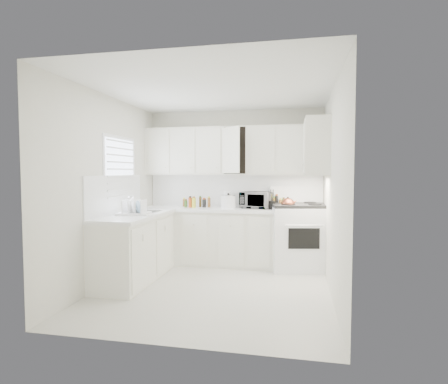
% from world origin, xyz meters
% --- Properties ---
extents(floor, '(3.20, 3.20, 0.00)m').
position_xyz_m(floor, '(0.00, 0.00, 0.00)').
color(floor, beige).
rests_on(floor, ground).
extents(ceiling, '(3.20, 3.20, 0.00)m').
position_xyz_m(ceiling, '(0.00, 0.00, 2.60)').
color(ceiling, white).
rests_on(ceiling, ground).
extents(wall_back, '(3.00, 0.00, 3.00)m').
position_xyz_m(wall_back, '(0.00, 1.60, 1.30)').
color(wall_back, silver).
rests_on(wall_back, ground).
extents(wall_front, '(3.00, 0.00, 3.00)m').
position_xyz_m(wall_front, '(0.00, -1.60, 1.30)').
color(wall_front, silver).
rests_on(wall_front, ground).
extents(wall_left, '(0.00, 3.20, 3.20)m').
position_xyz_m(wall_left, '(-1.50, 0.00, 1.30)').
color(wall_left, silver).
rests_on(wall_left, ground).
extents(wall_right, '(0.00, 3.20, 3.20)m').
position_xyz_m(wall_right, '(1.50, 0.00, 1.30)').
color(wall_right, silver).
rests_on(wall_right, ground).
extents(window_blinds, '(0.06, 0.96, 1.06)m').
position_xyz_m(window_blinds, '(-1.48, 0.35, 1.55)').
color(window_blinds, white).
rests_on(window_blinds, wall_left).
extents(lower_cabinets_back, '(2.22, 0.60, 0.90)m').
position_xyz_m(lower_cabinets_back, '(-0.39, 1.30, 0.45)').
color(lower_cabinets_back, silver).
rests_on(lower_cabinets_back, floor).
extents(lower_cabinets_left, '(0.60, 1.60, 0.90)m').
position_xyz_m(lower_cabinets_left, '(-1.20, 0.20, 0.45)').
color(lower_cabinets_left, silver).
rests_on(lower_cabinets_left, floor).
extents(countertop_back, '(2.24, 0.64, 0.05)m').
position_xyz_m(countertop_back, '(-0.39, 1.29, 0.93)').
color(countertop_back, white).
rests_on(countertop_back, lower_cabinets_back).
extents(countertop_left, '(0.64, 1.62, 0.05)m').
position_xyz_m(countertop_left, '(-1.19, 0.20, 0.93)').
color(countertop_left, white).
rests_on(countertop_left, lower_cabinets_left).
extents(backsplash_back, '(2.98, 0.02, 0.55)m').
position_xyz_m(backsplash_back, '(0.00, 1.59, 1.23)').
color(backsplash_back, white).
rests_on(backsplash_back, wall_back).
extents(backsplash_left, '(0.02, 1.60, 0.55)m').
position_xyz_m(backsplash_left, '(-1.49, 0.20, 1.23)').
color(backsplash_left, white).
rests_on(backsplash_left, wall_left).
extents(upper_cabinets_back, '(3.00, 0.33, 0.80)m').
position_xyz_m(upper_cabinets_back, '(0.00, 1.44, 1.50)').
color(upper_cabinets_back, silver).
rests_on(upper_cabinets_back, wall_back).
extents(upper_cabinets_right, '(0.33, 0.90, 0.80)m').
position_xyz_m(upper_cabinets_right, '(1.33, 0.82, 1.50)').
color(upper_cabinets_right, silver).
rests_on(upper_cabinets_right, wall_right).
extents(sink, '(0.42, 0.38, 0.30)m').
position_xyz_m(sink, '(-1.19, 0.55, 1.07)').
color(sink, gray).
rests_on(sink, countertop_left).
extents(stove, '(0.98, 0.86, 1.33)m').
position_xyz_m(stove, '(1.11, 1.26, 0.67)').
color(stove, white).
rests_on(stove, floor).
extents(tea_kettle, '(0.27, 0.23, 0.24)m').
position_xyz_m(tea_kettle, '(0.93, 1.10, 1.06)').
color(tea_kettle, maroon).
rests_on(tea_kettle, stove).
extents(frying_pan, '(0.37, 0.45, 0.04)m').
position_xyz_m(frying_pan, '(1.29, 1.42, 0.96)').
color(frying_pan, black).
rests_on(frying_pan, stove).
extents(microwave, '(0.54, 0.39, 0.33)m').
position_xyz_m(microwave, '(0.41, 1.36, 1.12)').
color(microwave, gray).
rests_on(microwave, countertop_back).
extents(rice_cooker, '(0.25, 0.25, 0.25)m').
position_xyz_m(rice_cooker, '(-0.05, 1.30, 1.07)').
color(rice_cooker, white).
rests_on(rice_cooker, countertop_back).
extents(paper_towel, '(0.12, 0.12, 0.27)m').
position_xyz_m(paper_towel, '(-0.09, 1.44, 1.08)').
color(paper_towel, white).
rests_on(paper_towel, countertop_back).
extents(utensil_crock, '(0.12, 0.12, 0.33)m').
position_xyz_m(utensil_crock, '(0.68, 1.22, 1.11)').
color(utensil_crock, black).
rests_on(utensil_crock, countertop_back).
extents(dish_rack, '(0.48, 0.39, 0.24)m').
position_xyz_m(dish_rack, '(-1.17, 0.12, 1.07)').
color(dish_rack, white).
rests_on(dish_rack, countertop_left).
extents(spice_left_0, '(0.06, 0.06, 0.13)m').
position_xyz_m(spice_left_0, '(-0.85, 1.42, 1.02)').
color(spice_left_0, brown).
rests_on(spice_left_0, countertop_back).
extents(spice_left_1, '(0.06, 0.06, 0.13)m').
position_xyz_m(spice_left_1, '(-0.78, 1.33, 1.02)').
color(spice_left_1, '#356120').
rests_on(spice_left_1, countertop_back).
extents(spice_left_2, '(0.06, 0.06, 0.13)m').
position_xyz_m(spice_left_2, '(-0.70, 1.42, 1.02)').
color(spice_left_2, '#B04217').
rests_on(spice_left_2, countertop_back).
extents(spice_left_3, '(0.06, 0.06, 0.13)m').
position_xyz_m(spice_left_3, '(-0.62, 1.33, 1.02)').
color(spice_left_3, '#CFD331').
rests_on(spice_left_3, countertop_back).
extents(spice_left_4, '(0.06, 0.06, 0.13)m').
position_xyz_m(spice_left_4, '(-0.55, 1.42, 1.02)').
color(spice_left_4, brown).
rests_on(spice_left_4, countertop_back).
extents(spice_left_5, '(0.06, 0.06, 0.13)m').
position_xyz_m(spice_left_5, '(-0.47, 1.33, 1.02)').
color(spice_left_5, black).
rests_on(spice_left_5, countertop_back).
extents(spice_left_6, '(0.06, 0.06, 0.13)m').
position_xyz_m(spice_left_6, '(-0.40, 1.42, 1.02)').
color(spice_left_6, brown).
rests_on(spice_left_6, countertop_back).
extents(sauce_right_0, '(0.06, 0.06, 0.19)m').
position_xyz_m(sauce_right_0, '(0.58, 1.46, 1.05)').
color(sauce_right_0, '#B04217').
rests_on(sauce_right_0, countertop_back).
extents(sauce_right_1, '(0.06, 0.06, 0.19)m').
position_xyz_m(sauce_right_1, '(0.64, 1.40, 1.05)').
color(sauce_right_1, '#CFD331').
rests_on(sauce_right_1, countertop_back).
extents(sauce_right_2, '(0.06, 0.06, 0.19)m').
position_xyz_m(sauce_right_2, '(0.69, 1.46, 1.05)').
color(sauce_right_2, brown).
rests_on(sauce_right_2, countertop_back).
extents(sauce_right_3, '(0.06, 0.06, 0.19)m').
position_xyz_m(sauce_right_3, '(0.74, 1.40, 1.05)').
color(sauce_right_3, black).
rests_on(sauce_right_3, countertop_back).
extents(sauce_right_4, '(0.06, 0.06, 0.19)m').
position_xyz_m(sauce_right_4, '(0.80, 1.46, 1.05)').
color(sauce_right_4, brown).
rests_on(sauce_right_4, countertop_back).
extents(sauce_right_5, '(0.06, 0.06, 0.19)m').
position_xyz_m(sauce_right_5, '(0.85, 1.40, 1.05)').
color(sauce_right_5, '#356120').
rests_on(sauce_right_5, countertop_back).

